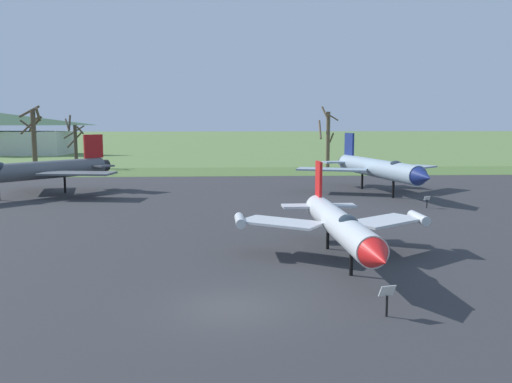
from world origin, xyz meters
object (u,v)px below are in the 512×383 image
object	(u,v)px
jet_fighter_rear_center	(29,171)
info_placard_rear_left	(427,201)
info_placard_front_left	(387,297)
jet_fighter_rear_left	(378,168)
jet_fighter_front_left	(340,224)
visitor_building	(1,134)

from	to	relation	value
jet_fighter_rear_center	info_placard_rear_left	xyz separation A→B (m)	(32.01, -7.79, -1.74)
jet_fighter_rear_center	info_placard_front_left	bearing A→B (deg)	-53.40
jet_fighter_rear_center	jet_fighter_rear_left	bearing A→B (deg)	0.66
jet_fighter_rear_center	jet_fighter_rear_left	size ratio (longest dim) A/B	0.87
jet_fighter_rear_center	info_placard_rear_left	distance (m)	32.99
info_placard_front_left	jet_fighter_rear_left	xyz separation A→B (m)	(8.24, 30.40, 1.63)
jet_fighter_front_left	info_placard_front_left	size ratio (longest dim) A/B	11.33
info_placard_front_left	info_placard_rear_left	world-z (taller)	info_placard_front_left
jet_fighter_rear_left	jet_fighter_rear_center	bearing A→B (deg)	-179.34
jet_fighter_front_left	info_placard_rear_left	distance (m)	18.08
jet_fighter_front_left	info_placard_front_left	xyz separation A→B (m)	(0.14, -7.14, -1.11)
jet_fighter_front_left	info_placard_front_left	world-z (taller)	jet_fighter_front_left
info_placard_front_left	jet_fighter_rear_center	bearing A→B (deg)	126.60
jet_fighter_rear_center	visitor_building	world-z (taller)	visitor_building
jet_fighter_rear_left	info_placard_rear_left	size ratio (longest dim) A/B	17.34
info_placard_rear_left	jet_fighter_front_left	bearing A→B (deg)	-123.06
info_placard_front_left	jet_fighter_rear_left	bearing A→B (deg)	74.84
info_placard_rear_left	info_placard_front_left	bearing A→B (deg)	-113.55
jet_fighter_rear_left	visitor_building	size ratio (longest dim) A/B	0.59
jet_fighter_front_left	jet_fighter_rear_left	size ratio (longest dim) A/B	0.79
info_placard_front_left	jet_fighter_rear_center	distance (m)	37.46
jet_fighter_front_left	jet_fighter_rear_left	xyz separation A→B (m)	(8.38, 23.26, 0.52)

